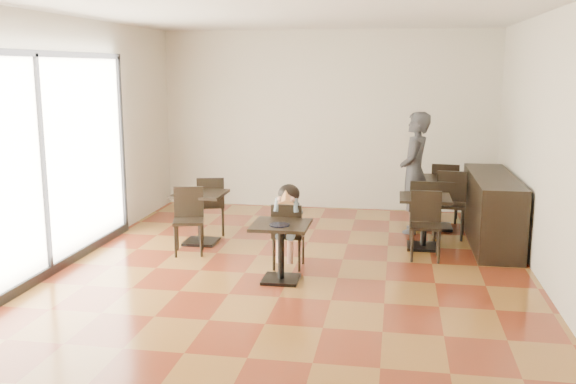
% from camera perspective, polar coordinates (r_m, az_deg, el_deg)
% --- Properties ---
extents(floor, '(6.00, 8.00, 0.01)m').
position_cam_1_polar(floor, '(8.03, 0.22, -7.41)').
color(floor, brown).
rests_on(floor, ground).
extents(ceiling, '(6.00, 8.00, 0.01)m').
position_cam_1_polar(ceiling, '(7.65, 0.24, 15.97)').
color(ceiling, silver).
rests_on(ceiling, floor).
extents(wall_back, '(6.00, 0.01, 3.20)m').
position_cam_1_polar(wall_back, '(11.62, 3.49, 6.36)').
color(wall_back, beige).
rests_on(wall_back, floor).
extents(wall_front, '(6.00, 0.01, 3.20)m').
position_cam_1_polar(wall_front, '(3.85, -9.61, -3.27)').
color(wall_front, beige).
rests_on(wall_front, floor).
extents(wall_left, '(0.01, 8.00, 3.20)m').
position_cam_1_polar(wall_left, '(8.69, -19.74, 4.16)').
color(wall_left, beige).
rests_on(wall_left, floor).
extents(wall_right, '(0.01, 8.00, 3.20)m').
position_cam_1_polar(wall_right, '(7.77, 22.64, 3.23)').
color(wall_right, beige).
rests_on(wall_right, floor).
extents(storefront_window, '(0.04, 4.50, 2.60)m').
position_cam_1_polar(storefront_window, '(8.27, -21.15, 2.35)').
color(storefront_window, white).
rests_on(storefront_window, floor).
extents(child_table, '(0.67, 0.67, 0.71)m').
position_cam_1_polar(child_table, '(7.73, -0.63, -5.39)').
color(child_table, black).
rests_on(child_table, floor).
extents(child_chair, '(0.39, 0.39, 0.86)m').
position_cam_1_polar(child_chair, '(8.23, 0.06, -3.84)').
color(child_chair, black).
rests_on(child_chair, floor).
extents(child, '(0.39, 0.54, 1.08)m').
position_cam_1_polar(child, '(8.20, 0.06, -3.09)').
color(child, slate).
rests_on(child, child_chair).
extents(plate, '(0.24, 0.24, 0.01)m').
position_cam_1_polar(plate, '(7.54, -0.77, -2.95)').
color(plate, black).
rests_on(plate, child_table).
extents(pizza_slice, '(0.25, 0.19, 0.06)m').
position_cam_1_polar(pizza_slice, '(7.93, -0.17, -0.65)').
color(pizza_slice, '#ECD772').
rests_on(pizza_slice, child).
extents(adult_patron, '(0.54, 0.74, 1.88)m').
position_cam_1_polar(adult_patron, '(10.11, 11.17, 1.70)').
color(adult_patron, '#343438').
rests_on(adult_patron, floor).
extents(cafe_table_mid, '(0.72, 0.72, 0.75)m').
position_cam_1_polar(cafe_table_mid, '(9.32, 12.00, -2.66)').
color(cafe_table_mid, black).
rests_on(cafe_table_mid, floor).
extents(cafe_table_left, '(0.88, 0.88, 0.76)m').
position_cam_1_polar(cafe_table_left, '(9.46, -7.78, -2.30)').
color(cafe_table_left, black).
rests_on(cafe_table_left, floor).
extents(cafe_table_back, '(0.87, 0.87, 0.82)m').
position_cam_1_polar(cafe_table_back, '(10.52, 13.08, -0.96)').
color(cafe_table_back, black).
rests_on(cafe_table_back, floor).
extents(chair_mid_a, '(0.41, 0.41, 0.90)m').
position_cam_1_polar(chair_mid_a, '(9.84, 11.90, -1.48)').
color(chair_mid_a, black).
rests_on(chair_mid_a, floor).
extents(chair_mid_b, '(0.41, 0.41, 0.90)m').
position_cam_1_polar(chair_mid_b, '(8.77, 12.15, -3.01)').
color(chair_mid_b, black).
rests_on(chair_mid_b, floor).
extents(chair_left_a, '(0.50, 0.50, 0.91)m').
position_cam_1_polar(chair_left_a, '(9.95, -6.85, -1.15)').
color(chair_left_a, black).
rests_on(chair_left_a, floor).
extents(chair_left_b, '(0.50, 0.50, 0.91)m').
position_cam_1_polar(chair_left_b, '(8.93, -8.84, -2.61)').
color(chair_left_b, black).
rests_on(chair_left_b, floor).
extents(chair_back_a, '(0.50, 0.50, 0.99)m').
position_cam_1_polar(chair_back_a, '(11.05, 13.80, 0.02)').
color(chair_back_a, black).
rests_on(chair_back_a, floor).
extents(chair_back_b, '(0.50, 0.50, 0.99)m').
position_cam_1_polar(chair_back_b, '(9.97, 14.23, -1.17)').
color(chair_back_b, black).
rests_on(chair_back_b, floor).
extents(service_counter, '(0.60, 2.40, 1.00)m').
position_cam_1_polar(service_counter, '(9.83, 17.65, -1.48)').
color(service_counter, black).
rests_on(service_counter, floor).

